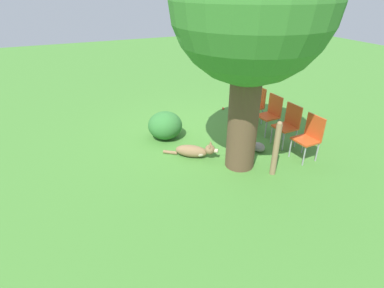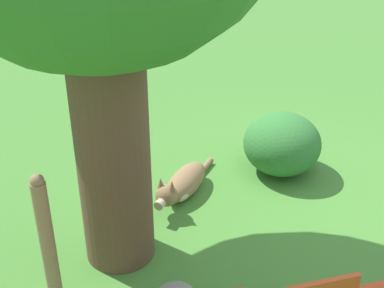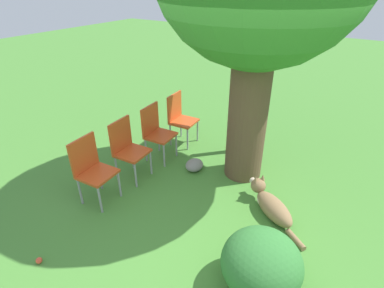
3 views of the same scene
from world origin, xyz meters
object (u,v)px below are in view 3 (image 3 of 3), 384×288
dog (271,204)px  red_chair_2 (156,130)px  red_chair_1 (127,146)px  red_chair_3 (180,116)px  tennis_ball (39,260)px  red_chair_0 (92,167)px  fence_post (235,123)px

dog → red_chair_2: 2.18m
red_chair_1 → red_chair_3: same height
red_chair_3 → tennis_ball: size_ratio=13.67×
dog → red_chair_0: 2.42m
red_chair_2 → red_chair_3: 0.66m
red_chair_3 → tennis_ball: bearing=-89.1°
red_chair_2 → red_chair_1: bearing=-95.4°
red_chair_2 → fence_post: bearing=37.0°
red_chair_0 → red_chair_1: size_ratio=1.00×
red_chair_1 → tennis_ball: size_ratio=13.67×
fence_post → red_chair_1: size_ratio=1.18×
fence_post → tennis_ball: size_ratio=16.11×
dog → red_chair_3: red_chair_3 is taller
dog → red_chair_0: size_ratio=1.06×
red_chair_1 → fence_post: bearing=52.3°
dog → red_chair_1: bearing=46.3°
fence_post → red_chair_2: (-1.01, -0.87, -0.02)m
fence_post → red_chair_1: (-1.03, -1.54, -0.02)m
red_chair_1 → tennis_ball: (0.29, -1.77, -0.49)m
tennis_ball → red_chair_2: bearing=96.3°
red_chair_0 → tennis_ball: (0.31, -1.11, -0.49)m
red_chair_0 → red_chair_3: bearing=84.6°
red_chair_3 → red_chair_0: bearing=-95.4°
red_chair_1 → tennis_ball: 1.86m
red_chair_1 → red_chair_3: 1.32m
tennis_ball → fence_post: bearing=77.3°
dog → red_chair_0: (-2.16, -1.02, 0.39)m
dog → red_chair_0: bearing=62.1°
red_chair_0 → red_chair_2: (0.04, 1.32, 0.00)m
tennis_ball → red_chair_0: bearing=105.6°
dog → red_chair_2: (-2.12, 0.30, 0.39)m
red_chair_0 → red_chair_2: 1.32m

